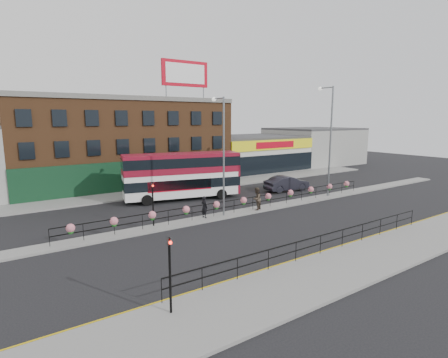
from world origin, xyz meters
TOP-DOWN VIEW (x-y plane):
  - ground at (0.00, 0.00)m, footprint 120.00×120.00m
  - south_pavement at (0.00, -12.00)m, footprint 60.00×4.00m
  - north_pavement at (0.00, 12.00)m, footprint 60.00×4.00m
  - median at (0.00, 0.00)m, footprint 60.00×1.60m
  - yellow_line_inner at (0.00, -9.70)m, footprint 60.00×0.10m
  - yellow_line_outer at (0.00, -9.88)m, footprint 60.00×0.10m
  - brick_building at (-4.00, 19.96)m, footprint 25.00×12.21m
  - supermarket at (16.00, 19.90)m, footprint 15.00×12.25m
  - warehouse_east at (30.75, 20.00)m, footprint 14.50×12.00m
  - billboard at (2.50, 14.99)m, footprint 6.00×0.29m
  - median_railing at (-0.00, 0.00)m, footprint 30.04×0.56m
  - south_railing at (-2.00, -10.10)m, footprint 20.04×0.05m
  - double_decker_bus at (-2.00, 7.36)m, footprint 11.67×5.12m
  - car at (9.50, 4.64)m, footprint 2.98×5.56m
  - pedestrian_a at (-3.81, 0.13)m, footprint 0.77×0.61m
  - pedestrian_b at (1.20, -0.28)m, footprint 1.56×1.52m
  - lamp_column_west at (-2.13, 0.10)m, footprint 0.34×1.67m
  - lamp_column_east at (10.87, 0.35)m, footprint 0.39×1.93m
  - traffic_light_south at (-12.00, -11.01)m, footprint 0.15×0.28m
  - traffic_light_median at (-8.00, 0.39)m, footprint 0.15×0.28m

SIDE VIEW (x-z plane):
  - ground at x=0.00m, z-range 0.00..0.00m
  - yellow_line_inner at x=0.00m, z-range 0.00..0.01m
  - yellow_line_outer at x=0.00m, z-range 0.00..0.01m
  - south_pavement at x=0.00m, z-range 0.00..0.15m
  - north_pavement at x=0.00m, z-range 0.00..0.15m
  - median at x=0.00m, z-range 0.00..0.15m
  - car at x=9.50m, z-range 0.00..1.70m
  - south_railing at x=-2.00m, z-range 0.40..1.52m
  - pedestrian_a at x=-3.81m, z-range 0.15..1.91m
  - median_railing at x=0.00m, z-range 0.43..1.66m
  - pedestrian_b at x=1.20m, z-range 0.15..2.12m
  - traffic_light_south at x=-12.00m, z-range 0.64..4.29m
  - traffic_light_median at x=-8.00m, z-range 0.64..4.29m
  - supermarket at x=16.00m, z-range 0.00..5.30m
  - double_decker_bus at x=-2.00m, z-range 0.53..5.12m
  - warehouse_east at x=30.75m, z-range 0.00..6.30m
  - brick_building at x=-4.00m, z-range -0.02..10.28m
  - lamp_column_west at x=-2.13m, z-range 1.03..10.53m
  - lamp_column_east at x=10.87m, z-range 1.17..12.14m
  - billboard at x=2.50m, z-range 10.98..15.38m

